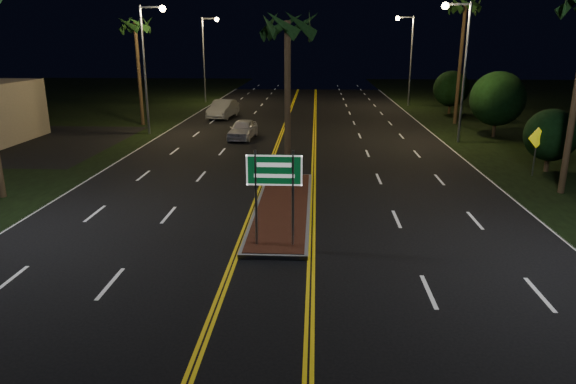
# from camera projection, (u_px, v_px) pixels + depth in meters

# --- Properties ---
(ground) EXTENTS (120.00, 120.00, 0.00)m
(ground) POSITION_uv_depth(u_px,v_px,m) (267.00, 287.00, 14.43)
(ground) COLOR black
(ground) RESTS_ON ground
(median_island) EXTENTS (2.25, 10.25, 0.17)m
(median_island) POSITION_uv_depth(u_px,v_px,m) (283.00, 207.00, 21.11)
(median_island) COLOR gray
(median_island) RESTS_ON ground
(highway_sign) EXTENTS (1.80, 0.08, 3.20)m
(highway_sign) POSITION_uv_depth(u_px,v_px,m) (274.00, 179.00, 16.42)
(highway_sign) COLOR gray
(highway_sign) RESTS_ON ground
(streetlight_left_mid) EXTENTS (1.91, 0.44, 9.00)m
(streetlight_left_mid) POSITION_uv_depth(u_px,v_px,m) (149.00, 55.00, 36.34)
(streetlight_left_mid) COLOR gray
(streetlight_left_mid) RESTS_ON ground
(streetlight_left_far) EXTENTS (1.91, 0.44, 9.00)m
(streetlight_left_far) POSITION_uv_depth(u_px,v_px,m) (207.00, 50.00, 55.48)
(streetlight_left_far) COLOR gray
(streetlight_left_far) RESTS_ON ground
(streetlight_right_mid) EXTENTS (1.91, 0.44, 9.00)m
(streetlight_right_mid) POSITION_uv_depth(u_px,v_px,m) (460.00, 56.00, 33.32)
(streetlight_right_mid) COLOR gray
(streetlight_right_mid) RESTS_ON ground
(streetlight_right_far) EXTENTS (1.91, 0.44, 9.00)m
(streetlight_right_far) POSITION_uv_depth(u_px,v_px,m) (408.00, 50.00, 52.46)
(streetlight_right_far) COLOR gray
(streetlight_right_far) RESTS_ON ground
(palm_median) EXTENTS (2.40, 2.40, 8.30)m
(palm_median) POSITION_uv_depth(u_px,v_px,m) (287.00, 26.00, 22.41)
(palm_median) COLOR #382819
(palm_median) RESTS_ON ground
(palm_left_far) EXTENTS (2.40, 2.40, 8.80)m
(palm_left_far) POSITION_uv_depth(u_px,v_px,m) (135.00, 25.00, 39.68)
(palm_left_far) COLOR #382819
(palm_left_far) RESTS_ON ground
(palm_right_far) EXTENTS (2.40, 2.40, 10.30)m
(palm_right_far) POSITION_uv_depth(u_px,v_px,m) (465.00, 7.00, 39.87)
(palm_right_far) COLOR #382819
(palm_right_far) RESTS_ON ground
(shrub_near) EXTENTS (2.70, 2.70, 3.30)m
(shrub_near) POSITION_uv_depth(u_px,v_px,m) (551.00, 135.00, 26.57)
(shrub_near) COLOR #382819
(shrub_near) RESTS_ON ground
(shrub_mid) EXTENTS (3.78, 3.78, 4.62)m
(shrub_mid) POSITION_uv_depth(u_px,v_px,m) (498.00, 99.00, 35.90)
(shrub_mid) COLOR #382819
(shrub_mid) RESTS_ON ground
(shrub_far) EXTENTS (3.24, 3.24, 3.96)m
(shrub_far) POSITION_uv_depth(u_px,v_px,m) (451.00, 89.00, 47.50)
(shrub_far) COLOR #382819
(shrub_far) RESTS_ON ground
(car_near) EXTENTS (2.45, 4.86, 1.56)m
(car_near) POSITION_uv_depth(u_px,v_px,m) (243.00, 128.00, 35.89)
(car_near) COLOR silver
(car_near) RESTS_ON ground
(car_far) EXTENTS (3.05, 5.76, 1.83)m
(car_far) POSITION_uv_depth(u_px,v_px,m) (223.00, 107.00, 45.47)
(car_far) COLOR #A9ADB3
(car_far) RESTS_ON ground
(warning_sign) EXTENTS (1.01, 0.33, 2.49)m
(warning_sign) POSITION_uv_depth(u_px,v_px,m) (536.00, 145.00, 25.79)
(warning_sign) COLOR gray
(warning_sign) RESTS_ON ground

